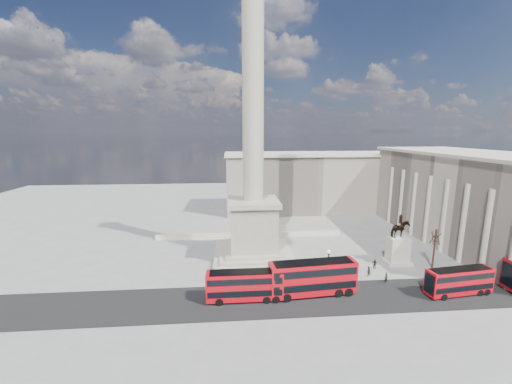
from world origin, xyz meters
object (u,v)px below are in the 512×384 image
Objects in this scene: victorian_lamp at (328,267)px; pedestrian_walking at (386,278)px; pedestrian_standing at (368,271)px; pedestrian_crossing at (375,264)px; red_bus_a at (245,285)px; red_bus_c at (459,281)px; red_bus_b at (313,278)px; equestrian_statue at (398,246)px; nelsons_column at (253,188)px.

pedestrian_walking is (9.58, 1.40, -2.83)m from victorian_lamp.
pedestrian_standing is 0.93× the size of pedestrian_crossing.
red_bus_a is 1.67× the size of victorian_lamp.
pedestrian_standing is (-10.15, 6.68, -1.25)m from red_bus_c.
red_bus_b reaches higher than pedestrian_walking.
red_bus_b is at bearing -151.75° from equestrian_statue.
nelsons_column is at bearing 169.47° from equestrian_statue.
red_bus_b reaches higher than red_bus_a.
red_bus_b is (9.54, 0.71, 0.40)m from red_bus_a.
nelsons_column is 33.78m from red_bus_c.
equestrian_statue reaches higher than pedestrian_walking.
equestrian_statue is at bearing 23.07° from red_bus_b.
red_bus_c is at bearing -9.58° from red_bus_b.
red_bus_c is at bearing -29.21° from nelsons_column.
equestrian_statue is (15.04, 8.28, -0.54)m from victorian_lamp.
red_bus_c is 11.44m from equestrian_statue.
nelsons_column is at bearing 27.29° from pedestrian_crossing.
pedestrian_standing is at bearing 26.61° from victorian_lamp.
red_bus_c is (20.54, -1.58, -0.56)m from red_bus_b.
pedestrian_crossing reaches higher than pedestrian_walking.
victorian_lamp is (12.00, 1.83, 1.44)m from red_bus_a.
pedestrian_crossing is at bearing 20.20° from red_bus_a.
victorian_lamp is (2.45, 1.12, 1.04)m from red_bus_b.
red_bus_c is at bearing -74.49° from equestrian_statue.
nelsons_column is 18.68m from victorian_lamp.
pedestrian_walking is 3.06m from pedestrian_standing.
nelsons_column is at bearing 144.08° from red_bus_c.
red_bus_b reaches higher than pedestrian_standing.
victorian_lamp is at bearing 8.56° from red_bus_a.
pedestrian_standing is (7.94, 3.98, -2.85)m from victorian_lamp.
pedestrian_walking is at bearing -128.45° from equestrian_statue.
red_bus_b is at bearing 174.98° from pedestrian_walking.
equestrian_statue is at bearing 20.37° from red_bus_a.
red_bus_b is 2.01× the size of victorian_lamp.
nelsons_column reaches higher than equestrian_statue.
nelsons_column is at bearing 132.49° from pedestrian_walking.
victorian_lamp is 3.83× the size of pedestrian_walking.
pedestrian_standing is at bearing 139.94° from red_bus_c.
nelsons_column reaches higher than victorian_lamp.
red_bus_a is 21.86m from pedestrian_walking.
victorian_lamp is 0.70× the size of equestrian_statue.
red_bus_a is 20.81m from pedestrian_standing.
pedestrian_crossing is (22.11, 8.20, -1.36)m from red_bus_a.
red_bus_c is 1.58× the size of victorian_lamp.
pedestrian_crossing is (2.18, 2.38, 0.05)m from pedestrian_standing.
pedestrian_walking is 1.03× the size of pedestrian_standing.
pedestrian_standing is (-7.10, -4.30, -2.31)m from equestrian_statue.
equestrian_statue is (-3.05, 10.98, 1.06)m from red_bus_c.
red_bus_c is 12.13m from pedestrian_crossing.
red_bus_b is at bearing -62.28° from nelsons_column.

